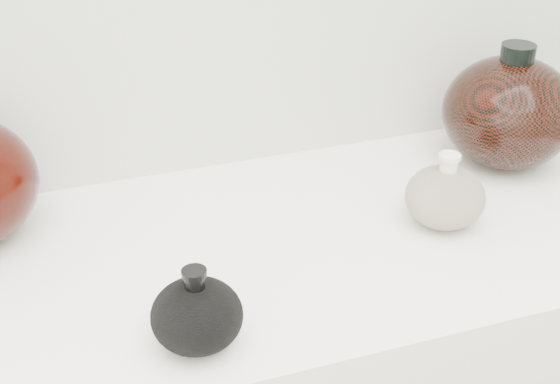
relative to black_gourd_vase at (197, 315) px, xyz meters
name	(u,v)px	position (x,y,z in m)	size (l,w,h in m)	color
black_gourd_vase	(197,315)	(0.00, 0.00, 0.00)	(0.12, 0.12, 0.10)	black
cream_gourd_vase	(445,196)	(0.39, 0.14, 0.00)	(0.15, 0.15, 0.11)	beige
right_round_pot	(509,112)	(0.58, 0.27, 0.05)	(0.26, 0.26, 0.20)	black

